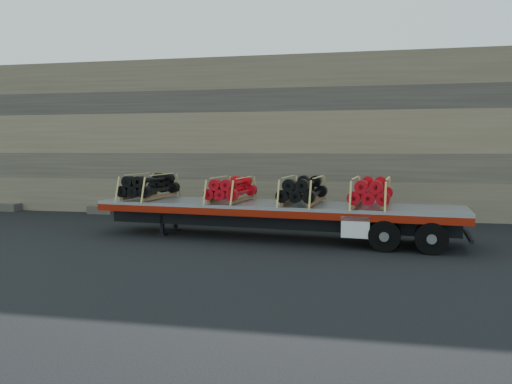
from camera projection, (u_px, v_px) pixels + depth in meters
ground at (248, 237)px, 16.97m from camera, size 120.00×120.00×0.00m
rock_wall at (279, 138)px, 23.00m from camera, size 44.00×3.00×7.00m
trailer at (274, 221)px, 16.60m from camera, size 12.23×3.53×1.21m
bundle_front at (150, 187)px, 17.90m from camera, size 1.44×2.51×0.85m
bundle_midfront at (232, 190)px, 16.96m from camera, size 1.35×2.35×0.80m
bundle_midrear at (303, 191)px, 16.22m from camera, size 1.44×2.52×0.85m
bundle_rear at (371, 193)px, 15.57m from camera, size 1.45×2.53×0.86m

